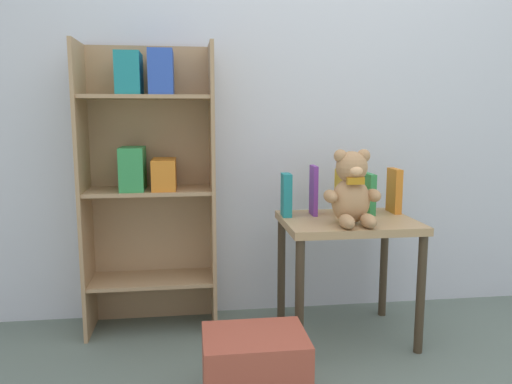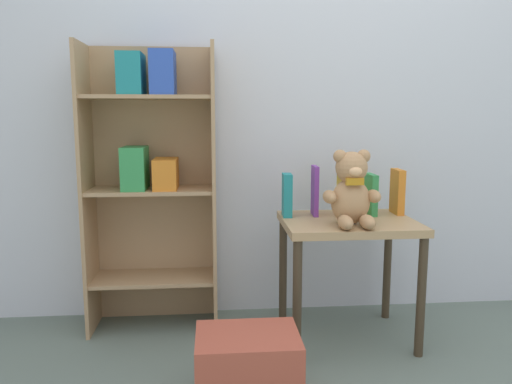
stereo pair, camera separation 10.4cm
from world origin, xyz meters
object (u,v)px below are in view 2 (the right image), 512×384
storage_bin (248,370)px  bookshelf_side (151,168)px  display_table (348,238)px  book_standing_green (371,194)px  book_standing_yellow (343,193)px  teddy_bear (352,191)px  book_standing_orange (397,192)px  book_standing_teal (287,195)px  book_standing_purple (315,191)px

storage_bin → bookshelf_side: bearing=118.1°
display_table → book_standing_green: (0.14, 0.11, 0.19)m
book_standing_yellow → book_standing_green: size_ratio=1.09×
bookshelf_side → teddy_bear: size_ratio=4.19×
book_standing_orange → storage_bin: (-0.79, -0.66, -0.55)m
teddy_bear → book_standing_yellow: (0.02, 0.22, -0.04)m
book_standing_yellow → storage_bin: 0.99m
book_standing_teal → book_standing_green: size_ratio=1.03×
book_standing_yellow → storage_bin: size_ratio=0.58×
book_standing_green → book_standing_orange: size_ratio=0.91×
display_table → storage_bin: 0.82m
display_table → book_standing_yellow: 0.23m
book_standing_purple → book_standing_orange: book_standing_purple is taller
bookshelf_side → teddy_bear: (0.91, -0.36, -0.07)m
bookshelf_side → display_table: 1.02m
book_standing_orange → book_standing_green: bearing=-174.4°
book_standing_green → storage_bin: (-0.65, -0.65, -0.54)m
bookshelf_side → book_standing_teal: bearing=-12.9°
bookshelf_side → storage_bin: size_ratio=3.71×
display_table → book_standing_purple: size_ratio=2.54×
book_standing_purple → book_standing_orange: (0.42, 0.00, -0.01)m
bookshelf_side → book_standing_teal: size_ratio=6.79×
display_table → teddy_bear: 0.27m
book_standing_teal → storage_bin: book_standing_teal is taller
teddy_bear → storage_bin: teddy_bear is taller
teddy_bear → book_standing_teal: bearing=140.5°
bookshelf_side → book_standing_orange: bearing=-6.2°
book_standing_orange → book_standing_yellow: bearing=-176.5°
book_standing_green → book_standing_orange: (0.14, 0.01, 0.01)m
display_table → book_standing_teal: bearing=159.8°
teddy_bear → book_standing_teal: (-0.26, 0.21, -0.05)m
display_table → book_standing_purple: (-0.14, 0.12, 0.21)m
bookshelf_side → book_standing_green: bearing=-7.5°
bookshelf_side → book_standing_teal: bookshelf_side is taller
display_table → storage_bin: size_ratio=1.62×
bookshelf_side → book_standing_orange: size_ratio=6.37×
storage_bin → teddy_bear: bearing=40.8°
bookshelf_side → display_table: bearing=-15.1°
display_table → book_standing_yellow: (0.00, 0.11, 0.20)m
display_table → book_standing_orange: (0.28, 0.12, 0.20)m
storage_bin → book_standing_green: bearing=44.7°
bookshelf_side → book_standing_orange: bookshelf_side is taller
book_standing_teal → book_standing_yellow: 0.28m
book_standing_purple → book_standing_yellow: bearing=0.1°
book_standing_teal → book_standing_yellow: book_standing_yellow is taller
display_table → teddy_bear: (-0.02, -0.11, 0.24)m
book_standing_orange → storage_bin: book_standing_orange is taller
bookshelf_side → book_standing_purple: 0.81m
book_standing_purple → book_standing_green: bearing=0.9°
teddy_bear → book_standing_orange: (0.30, 0.23, -0.04)m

